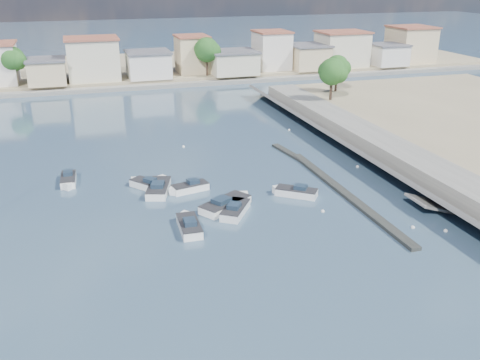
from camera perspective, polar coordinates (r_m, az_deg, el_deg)
The scene contains 16 objects.
ground at distance 81.92m, azimuth -3.18°, elevation 5.73°, with size 400.00×400.00×0.00m, color #304861.
seawall_walkway at distance 65.69m, azimuth 18.79°, elevation 1.40°, with size 5.00×90.00×1.80m, color slate.
breakwater at distance 59.82m, azimuth 9.80°, elevation -0.42°, with size 2.00×31.02×0.35m.
far_shore_land at distance 131.70m, azimuth -8.91°, elevation 11.81°, with size 160.00×40.00×1.40m, color gray.
far_shore_quay at distance 111.36m, azimuth -7.19°, elevation 10.01°, with size 160.00×2.50×0.80m, color slate.
far_town at distance 118.56m, azimuth -2.61°, elevation 13.06°, with size 113.01×12.80×8.35m.
shore_trees at distance 109.35m, azimuth -2.64°, elevation 13.04°, with size 74.56×38.32×7.92m.
motorboat_a at distance 49.31m, azimuth -5.48°, elevation -4.83°, with size 1.97×5.08×1.48m.
motorboat_b at distance 52.27m, azimuth -0.42°, elevation -3.14°, with size 4.00×4.72×1.48m.
motorboat_c at distance 56.51m, azimuth 5.81°, elevation -1.31°, with size 4.43×3.90×1.48m.
motorboat_d at distance 57.55m, azimuth -5.56°, elevation -0.87°, with size 4.50×2.45×1.48m.
motorboat_e at distance 58.09m, azimuth -8.63°, elevation -0.80°, with size 3.53×5.91×1.48m.
motorboat_f at distance 59.13m, azimuth -9.97°, elevation -0.48°, with size 3.75×4.16×1.48m.
motorboat_g at distance 62.35m, azimuth -17.83°, elevation -0.05°, with size 1.77×4.62×1.48m.
motorboat_h at distance 53.48m, azimuth -1.37°, elevation -2.55°, with size 5.90×4.88×1.48m.
mooring_buoys at distance 61.72m, azimuth 8.81°, elevation 0.22°, with size 18.88×35.28×0.37m.
Camera 1 is at (-19.06, -36.55, 22.10)m, focal length 40.00 mm.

